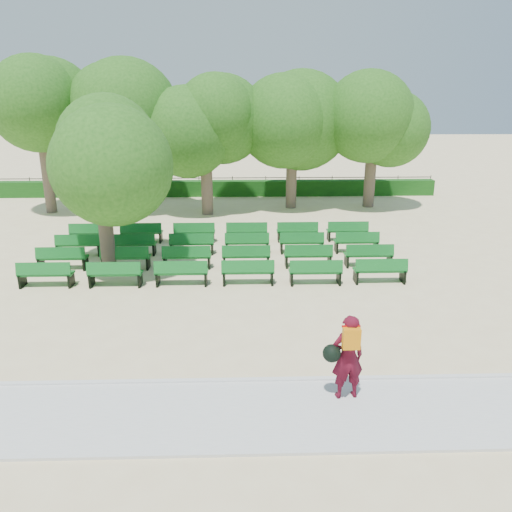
% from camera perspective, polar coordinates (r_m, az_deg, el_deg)
% --- Properties ---
extents(ground, '(120.00, 120.00, 0.00)m').
position_cam_1_polar(ground, '(16.53, -6.91, -2.61)').
color(ground, beige).
extents(paving, '(30.00, 2.20, 0.06)m').
position_cam_1_polar(paving, '(9.98, -10.70, -17.61)').
color(paving, silver).
rests_on(paving, ground).
extents(curb, '(30.00, 0.12, 0.10)m').
position_cam_1_polar(curb, '(10.92, -9.79, -14.02)').
color(curb, silver).
rests_on(curb, ground).
extents(hedge, '(26.00, 0.70, 0.90)m').
position_cam_1_polar(hedge, '(29.92, -4.64, 7.72)').
color(hedge, '#164C13').
rests_on(hedge, ground).
extents(fence, '(26.00, 0.10, 1.02)m').
position_cam_1_polar(fence, '(30.40, -4.58, 7.02)').
color(fence, black).
rests_on(fence, ground).
extents(tree_line, '(21.80, 6.80, 7.04)m').
position_cam_1_polar(tree_line, '(26.10, -5.03, 5.16)').
color(tree_line, '#2B611A').
rests_on(tree_line, ground).
extents(bench_array, '(1.69, 0.60, 1.05)m').
position_cam_1_polar(bench_array, '(18.25, -4.35, -0.22)').
color(bench_array, '#126722').
rests_on(bench_array, ground).
extents(tree_among, '(3.96, 3.96, 5.60)m').
position_cam_1_polar(tree_among, '(17.09, -17.48, 10.49)').
color(tree_among, brown).
rests_on(tree_among, ground).
extents(person, '(0.85, 0.54, 1.76)m').
position_cam_1_polar(person, '(9.99, 10.31, -11.17)').
color(person, '#4D0B1A').
rests_on(person, ground).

